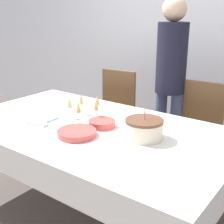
% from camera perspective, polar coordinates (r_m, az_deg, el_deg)
% --- Properties ---
extents(ground_plane, '(12.00, 12.00, 0.00)m').
position_cam_1_polar(ground_plane, '(2.67, -3.54, -17.39)').
color(ground_plane, '#564C47').
extents(wall_back, '(8.00, 0.05, 2.70)m').
position_cam_1_polar(wall_back, '(3.63, 14.05, 14.48)').
color(wall_back, silver).
rests_on(wall_back, ground_plane).
extents(dining_table, '(2.11, 1.21, 0.73)m').
position_cam_1_polar(dining_table, '(2.36, -3.83, -4.83)').
color(dining_table, white).
rests_on(dining_table, ground_plane).
extents(dining_chair_far_left, '(0.45, 0.45, 0.94)m').
position_cam_1_polar(dining_chair_far_left, '(3.35, 0.24, 0.13)').
color(dining_chair_far_left, brown).
rests_on(dining_chair_far_left, ground_plane).
extents(dining_chair_far_right, '(0.44, 0.44, 0.94)m').
position_cam_1_polar(dining_chair_far_right, '(2.93, 15.16, -3.28)').
color(dining_chair_far_right, brown).
rests_on(dining_chair_far_right, ground_plane).
extents(birthday_cake, '(0.26, 0.26, 0.21)m').
position_cam_1_polar(birthday_cake, '(2.09, 5.89, -3.08)').
color(birthday_cake, beige).
rests_on(birthday_cake, dining_table).
extents(champagne_tray, '(0.35, 0.35, 0.18)m').
position_cam_1_polar(champagne_tray, '(2.46, -5.01, 0.33)').
color(champagne_tray, silver).
rests_on(champagne_tray, dining_table).
extents(plate_stack_main, '(0.27, 0.27, 0.04)m').
position_cam_1_polar(plate_stack_main, '(2.15, -6.46, -3.84)').
color(plate_stack_main, '#CC4C47').
rests_on(plate_stack_main, dining_table).
extents(plate_stack_dessert, '(0.20, 0.20, 0.05)m').
position_cam_1_polar(plate_stack_dessert, '(2.30, -1.88, -2.10)').
color(plate_stack_dessert, '#CC4C47').
rests_on(plate_stack_dessert, dining_table).
extents(cake_knife, '(0.30, 0.06, 0.00)m').
position_cam_1_polar(cake_knife, '(1.88, 4.79, -7.80)').
color(cake_knife, silver).
rests_on(cake_knife, dining_table).
extents(fork_pile, '(0.18, 0.08, 0.02)m').
position_cam_1_polar(fork_pile, '(2.40, -13.48, -2.09)').
color(fork_pile, silver).
rests_on(fork_pile, dining_table).
extents(napkin_pile, '(0.15, 0.15, 0.01)m').
position_cam_1_polar(napkin_pile, '(2.52, -12.06, -1.16)').
color(napkin_pile, '#8CC6E0').
rests_on(napkin_pile, dining_table).
extents(person_standing, '(0.28, 0.28, 1.67)m').
position_cam_1_polar(person_standing, '(2.97, 10.71, 7.33)').
color(person_standing, '#3F4C72').
rests_on(person_standing, ground_plane).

